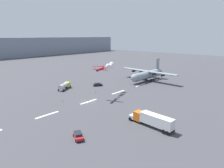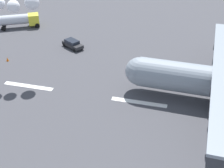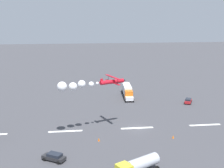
% 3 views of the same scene
% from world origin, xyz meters
% --- Properties ---
extents(ground_plane, '(440.00, 440.00, 0.00)m').
position_xyz_m(ground_plane, '(0.00, 0.00, 0.00)').
color(ground_plane, '#424247').
rests_on(ground_plane, ground).
extents(runway_stripe_3, '(8.00, 0.90, 0.01)m').
position_xyz_m(runway_stripe_3, '(-17.31, 0.00, 0.01)').
color(runway_stripe_3, white).
rests_on(runway_stripe_3, ground).
extents(runway_stripe_4, '(8.00, 0.90, 0.01)m').
position_xyz_m(runway_stripe_4, '(0.00, 0.00, 0.01)').
color(runway_stripe_4, white).
rests_on(runway_stripe_4, ground).
extents(runway_stripe_5, '(8.00, 0.90, 0.01)m').
position_xyz_m(runway_stripe_5, '(17.31, 0.00, 0.01)').
color(runway_stripe_5, white).
rests_on(runway_stripe_5, ground).
extents(runway_stripe_6, '(8.00, 0.90, 0.01)m').
position_xyz_m(runway_stripe_6, '(34.63, 0.00, 0.01)').
color(runway_stripe_6, white).
rests_on(runway_stripe_6, ground).
extents(runway_stripe_7, '(8.00, 0.90, 0.01)m').
position_xyz_m(runway_stripe_7, '(51.94, 0.00, 0.01)').
color(runway_stripe_7, white).
rests_on(runway_stripe_7, ground).
extents(cargo_transport_plane, '(25.34, 34.30, 11.47)m').
position_xyz_m(cargo_transport_plane, '(44.32, 2.69, 3.52)').
color(cargo_transport_plane, gray).
rests_on(cargo_transport_plane, ground).
extents(stunt_biplane_red, '(16.07, 8.72, 2.39)m').
position_xyz_m(stunt_biplane_red, '(13.15, 2.28, 11.75)').
color(stunt_biplane_red, red).
extents(semi_truck_orange, '(3.76, 13.62, 3.70)m').
position_xyz_m(semi_truck_orange, '(-2.57, -28.82, 2.11)').
color(semi_truck_orange, silver).
rests_on(semi_truck_orange, ground).
extents(fuel_tanker_truck, '(8.47, 6.25, 2.90)m').
position_xyz_m(fuel_tanker_truck, '(4.42, 21.68, 1.73)').
color(fuel_tanker_truck, yellow).
rests_on(fuel_tanker_truck, ground).
extents(followme_car_yellow, '(3.49, 4.50, 1.52)m').
position_xyz_m(followme_car_yellow, '(-20.07, -18.88, 0.81)').
color(followme_car_yellow, '#B21E23').
rests_on(followme_car_yellow, ground).
extents(airport_staff_sedan, '(4.76, 3.90, 1.52)m').
position_xyz_m(airport_staff_sedan, '(19.02, 14.80, 0.81)').
color(airport_staff_sedan, '#262628').
rests_on(airport_staff_sedan, ground).
extents(traffic_cone_near, '(0.44, 0.44, 0.75)m').
position_xyz_m(traffic_cone_near, '(-6.72, 7.17, 0.38)').
color(traffic_cone_near, orange).
rests_on(traffic_cone_near, ground).
extents(traffic_cone_far, '(0.44, 0.44, 0.75)m').
position_xyz_m(traffic_cone_far, '(9.89, 6.68, 0.38)').
color(traffic_cone_far, orange).
rests_on(traffic_cone_far, ground).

